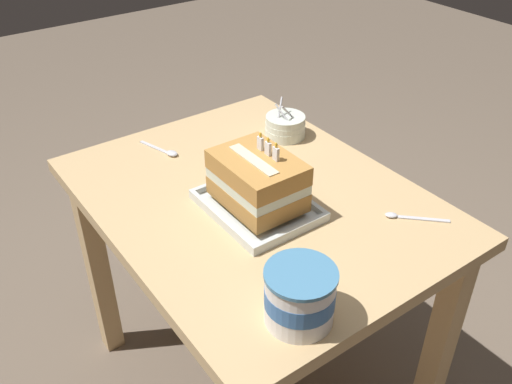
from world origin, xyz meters
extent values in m
plane|color=#6B5B4C|center=(0.00, 0.00, 0.00)|extent=(8.00, 8.00, 0.00)
cube|color=tan|center=(0.00, 0.00, 0.72)|extent=(0.96, 0.75, 0.04)
cube|color=tan|center=(-0.42, -0.31, 0.35)|extent=(0.06, 0.06, 0.71)
cube|color=tan|center=(-0.42, 0.31, 0.35)|extent=(0.06, 0.06, 0.71)
cube|color=tan|center=(0.42, 0.31, 0.35)|extent=(0.06, 0.06, 0.71)
cube|color=silver|center=(0.05, -0.03, 0.75)|extent=(0.28, 0.22, 0.01)
cube|color=silver|center=(0.05, -0.14, 0.76)|extent=(0.28, 0.01, 0.02)
cube|color=silver|center=(0.05, 0.08, 0.76)|extent=(0.28, 0.01, 0.02)
cube|color=silver|center=(-0.08, -0.03, 0.76)|extent=(0.01, 0.20, 0.02)
cube|color=silver|center=(0.19, -0.03, 0.76)|extent=(0.01, 0.20, 0.02)
cube|color=#BA8340|center=(0.05, -0.03, 0.79)|extent=(0.21, 0.16, 0.05)
cube|color=silver|center=(0.05, -0.03, 0.83)|extent=(0.21, 0.16, 0.03)
cube|color=#BA8340|center=(0.05, -0.03, 0.86)|extent=(0.21, 0.16, 0.05)
cube|color=beige|center=(0.05, -0.04, 0.89)|extent=(0.16, 0.03, 0.00)
cube|color=white|center=(0.02, 0.00, 0.90)|extent=(0.02, 0.01, 0.03)
ellipsoid|color=yellow|center=(0.02, 0.00, 0.93)|extent=(0.01, 0.01, 0.01)
cube|color=white|center=(0.05, 0.00, 0.90)|extent=(0.02, 0.01, 0.03)
ellipsoid|color=yellow|center=(0.05, 0.00, 0.93)|extent=(0.01, 0.01, 0.01)
cube|color=white|center=(0.08, 0.00, 0.90)|extent=(0.02, 0.01, 0.03)
ellipsoid|color=yellow|center=(0.08, 0.00, 0.93)|extent=(0.01, 0.01, 0.01)
cylinder|color=silver|center=(-0.20, 0.26, 0.76)|extent=(0.12, 0.12, 0.03)
cylinder|color=silver|center=(-0.20, 0.26, 0.78)|extent=(0.12, 0.12, 0.03)
cylinder|color=silver|center=(-0.20, 0.26, 0.79)|extent=(0.12, 0.12, 0.03)
cylinder|color=silver|center=(-0.22, 0.25, 0.82)|extent=(0.04, 0.05, 0.07)
cylinder|color=silver|center=(-0.18, 0.25, 0.82)|extent=(0.01, 0.06, 0.06)
cylinder|color=silver|center=(-0.20, 0.24, 0.82)|extent=(0.05, 0.02, 0.05)
cylinder|color=white|center=(0.39, -0.18, 0.80)|extent=(0.13, 0.13, 0.11)
cylinder|color=#386BB2|center=(0.39, -0.18, 0.80)|extent=(0.13, 0.13, 0.04)
cylinder|color=teal|center=(0.39, -0.18, 0.86)|extent=(0.14, 0.14, 0.01)
ellipsoid|color=silver|center=(0.27, 0.21, 0.75)|extent=(0.04, 0.04, 0.01)
cube|color=silver|center=(0.32, 0.27, 0.74)|extent=(0.09, 0.10, 0.00)
ellipsoid|color=silver|center=(-0.30, -0.07, 0.75)|extent=(0.04, 0.04, 0.01)
cube|color=silver|center=(-0.37, -0.10, 0.74)|extent=(0.11, 0.04, 0.00)
camera|label=1|loc=(0.95, -0.68, 1.55)|focal=39.17mm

